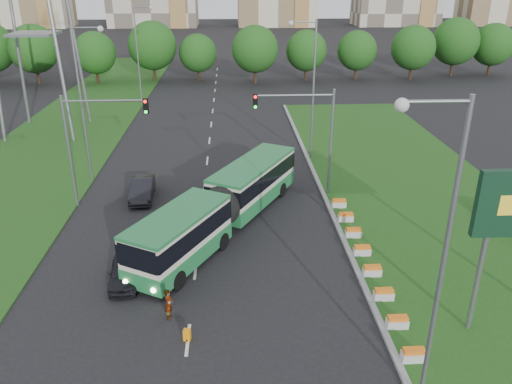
{
  "coord_description": "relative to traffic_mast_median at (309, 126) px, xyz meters",
  "views": [
    {
      "loc": [
        -0.86,
        -24.27,
        15.2
      ],
      "look_at": [
        0.68,
        4.75,
        2.6
      ],
      "focal_mm": 35.0,
      "sensor_mm": 36.0,
      "label": 1
    }
  ],
  "objects": [
    {
      "name": "flower_planters",
      "position": [
        1.92,
        -10.3,
        -4.9
      ],
      "size": [
        1.1,
        15.9,
        0.6
      ],
      "primitive_type": null,
      "color": "silver",
      "rests_on": "grass_median"
    },
    {
      "name": "traffic_mast_left",
      "position": [
        -15.16,
        -1.0,
        0.0
      ],
      "size": [
        5.76,
        0.32,
        8.0
      ],
      "color": "gray",
      "rests_on": "ground"
    },
    {
      "name": "street_lamps",
      "position": [
        -7.78,
        0.0,
        0.65
      ],
      "size": [
        36.0,
        60.0,
        12.0
      ],
      "primitive_type": null,
      "color": "gray",
      "rests_on": "ground"
    },
    {
      "name": "car_left_far",
      "position": [
        -12.26,
        0.05,
        -4.61
      ],
      "size": [
        1.82,
        4.58,
        1.48
      ],
      "primitive_type": "imported",
      "rotation": [
        0.0,
        0.0,
        0.05
      ],
      "color": "black",
      "rests_on": "ground"
    },
    {
      "name": "left_verge",
      "position": [
        -22.78,
        15.0,
        -5.3
      ],
      "size": [
        12.0,
        110.0,
        0.1
      ],
      "primitive_type": "cube",
      "color": "#1B4E16",
      "rests_on": "ground"
    },
    {
      "name": "pedestrian",
      "position": [
        -8.77,
        -14.35,
        -4.55
      ],
      "size": [
        0.45,
        0.63,
        1.61
      ],
      "primitive_type": "imported",
      "rotation": [
        0.0,
        0.0,
        1.45
      ],
      "color": "gray",
      "rests_on": "ground"
    },
    {
      "name": "shopping_trolley",
      "position": [
        -7.81,
        -15.99,
        -5.08
      ],
      "size": [
        0.32,
        0.34,
        0.54
      ],
      "rotation": [
        0.0,
        0.0,
        -0.17
      ],
      "color": "orange",
      "rests_on": "ground"
    },
    {
      "name": "grass_median",
      "position": [
        8.22,
        -2.0,
        -5.27
      ],
      "size": [
        14.0,
        60.0,
        0.15
      ],
      "primitive_type": "cube",
      "color": "#1B4E16",
      "rests_on": "ground"
    },
    {
      "name": "car_median",
      "position": [
        12.51,
        -5.65,
        -4.52
      ],
      "size": [
        2.71,
        4.93,
        1.35
      ],
      "primitive_type": "imported",
      "rotation": [
        0.0,
        0.0,
        3.32
      ],
      "color": "gray",
      "rests_on": "grass_median"
    },
    {
      "name": "traffic_mast_median",
      "position": [
        0.0,
        0.0,
        0.0
      ],
      "size": [
        5.76,
        0.32,
        8.0
      ],
      "color": "gray",
      "rests_on": "ground"
    },
    {
      "name": "ground",
      "position": [
        -4.78,
        -10.0,
        -5.35
      ],
      "size": [
        360.0,
        360.0,
        0.0
      ],
      "primitive_type": "plane",
      "color": "black",
      "rests_on": "ground"
    },
    {
      "name": "tree_line",
      "position": [
        5.22,
        45.0,
        -0.85
      ],
      "size": [
        120.0,
        8.0,
        9.0
      ],
      "primitive_type": null,
      "color": "#174712",
      "rests_on": "ground"
    },
    {
      "name": "articulated_bus",
      "position": [
        -6.57,
        -5.1,
        -3.62
      ],
      "size": [
        2.68,
        17.18,
        2.83
      ],
      "rotation": [
        0.0,
        0.0,
        -0.51
      ],
      "color": "beige",
      "rests_on": "ground"
    },
    {
      "name": "lane_markings",
      "position": [
        -7.78,
        10.0,
        -5.35
      ],
      "size": [
        0.2,
        100.0,
        0.01
      ],
      "primitive_type": null,
      "color": "silver",
      "rests_on": "ground"
    },
    {
      "name": "car_left_near",
      "position": [
        -11.49,
        -11.06,
        -4.69
      ],
      "size": [
        1.94,
        4.02,
        1.32
      ],
      "primitive_type": "imported",
      "rotation": [
        0.0,
        0.0,
        0.1
      ],
      "color": "black",
      "rests_on": "ground"
    },
    {
      "name": "median_kerb",
      "position": [
        1.27,
        -2.0,
        -5.26
      ],
      "size": [
        0.3,
        60.0,
        0.18
      ],
      "primitive_type": "cube",
      "color": "gray",
      "rests_on": "ground"
    }
  ]
}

